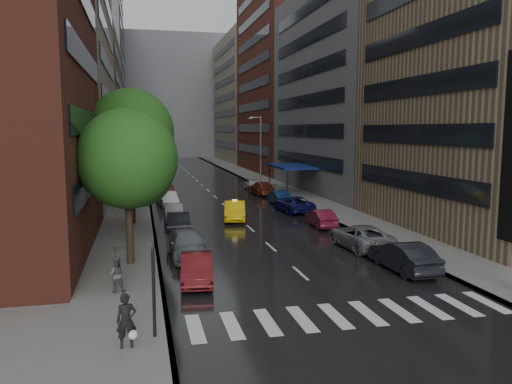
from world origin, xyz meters
The scene contains 20 objects.
ground centered at (0.00, 0.00, 0.00)m, with size 220.00×220.00×0.00m, color gray.
road centered at (0.00, 50.00, 0.01)m, with size 14.00×140.00×0.01m, color black.
sidewalk_left centered at (-9.00, 50.00, 0.07)m, with size 4.00×140.00×0.15m, color gray.
sidewalk_right centered at (9.00, 50.00, 0.07)m, with size 4.00×140.00×0.15m, color gray.
crosswalk centered at (0.20, -2.00, 0.01)m, with size 13.15×2.80×0.01m.
buildings_left centered at (-15.00, 58.79, 15.99)m, with size 8.00×108.00×38.00m.
buildings_right centered at (15.00, 56.70, 15.03)m, with size 8.05×109.10×36.00m.
building_far centered at (0.00, 118.00, 16.00)m, with size 40.00×14.00×32.00m, color slate.
tree_near centered at (-8.60, 7.45, 5.85)m, with size 5.36×5.36×8.55m.
tree_mid centered at (-8.60, 19.39, 7.19)m, with size 6.59×6.59×10.50m.
tree_far centered at (-8.60, 32.67, 4.85)m, with size 4.45×4.45×7.10m.
taxi centered at (-0.50, 19.72, 0.78)m, with size 1.64×4.71×1.55m, color yellow.
parked_cars_left centered at (-5.40, 21.33, 0.73)m, with size 2.42×40.76×1.53m.
parked_cars_right centered at (5.40, 20.40, 0.73)m, with size 2.79×40.95×1.59m.
ped_bag_walker centered at (-8.52, -3.40, 1.05)m, with size 0.72×0.52×1.85m.
ped_black_umbrella centered at (-9.12, 2.60, 1.39)m, with size 0.96×0.98×2.09m.
traffic_light centered at (-7.60, -2.71, 2.23)m, with size 0.18×0.15×3.45m.
street_lamp_left centered at (-7.72, 30.00, 4.89)m, with size 1.74×0.22×9.00m.
street_lamp_right centered at (7.72, 45.00, 4.89)m, with size 1.74×0.22×9.00m.
awning centered at (8.98, 35.00, 3.13)m, with size 4.00×8.00×3.12m.
Camera 1 is at (-7.93, -19.95, 7.44)m, focal length 35.00 mm.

